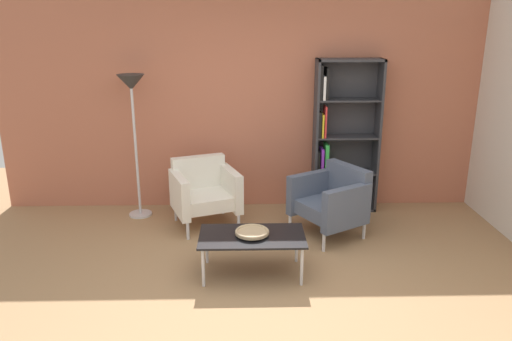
% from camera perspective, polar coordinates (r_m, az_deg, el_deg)
% --- Properties ---
extents(ground_plane, '(8.32, 8.32, 0.00)m').
position_cam_1_polar(ground_plane, '(4.40, 0.68, -15.23)').
color(ground_plane, '#9E7751').
extents(brick_back_panel, '(6.40, 0.12, 2.90)m').
position_cam_1_polar(brick_back_panel, '(6.24, -0.10, 8.82)').
color(brick_back_panel, '#B2664C').
rests_on(brick_back_panel, ground_plane).
extents(bookshelf_tall, '(0.80, 0.30, 1.90)m').
position_cam_1_polar(bookshelf_tall, '(6.25, 9.69, 3.87)').
color(bookshelf_tall, '#333338').
rests_on(bookshelf_tall, ground_plane).
extents(coffee_table_low, '(1.00, 0.56, 0.40)m').
position_cam_1_polar(coffee_table_low, '(4.70, -0.45, -7.84)').
color(coffee_table_low, black).
rests_on(coffee_table_low, ground_plane).
extents(decorative_bowl, '(0.32, 0.32, 0.05)m').
position_cam_1_polar(decorative_bowl, '(4.68, -0.46, -7.10)').
color(decorative_bowl, tan).
rests_on(decorative_bowl, coffee_table_low).
extents(armchair_corner_red, '(0.92, 0.94, 0.78)m').
position_cam_1_polar(armchair_corner_red, '(5.59, 8.78, -3.35)').
color(armchair_corner_red, '#4C566B').
rests_on(armchair_corner_red, ground_plane).
extents(armchair_near_window, '(0.89, 0.86, 0.78)m').
position_cam_1_polar(armchair_near_window, '(5.84, -6.02, -2.35)').
color(armchair_near_window, white).
rests_on(armchair_near_window, ground_plane).
extents(floor_lamp_torchiere, '(0.32, 0.32, 1.74)m').
position_cam_1_polar(floor_lamp_torchiere, '(5.99, -14.11, 7.94)').
color(floor_lamp_torchiere, silver).
rests_on(floor_lamp_torchiere, ground_plane).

